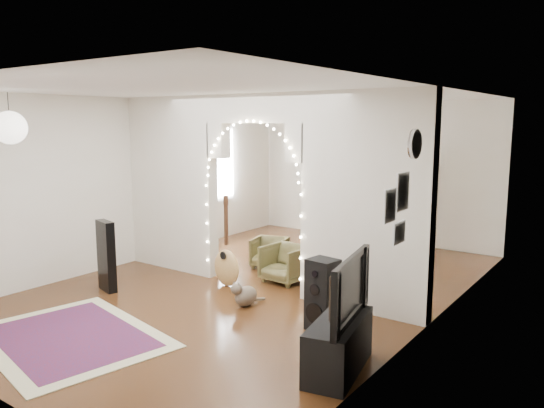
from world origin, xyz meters
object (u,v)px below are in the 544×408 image
Objects in this scene: floor_speaker at (322,295)px; dining_chair_left at (285,264)px; dining_table at (363,228)px; media_console at (339,346)px; bookcase at (375,199)px; acoustic_guitar at (226,253)px; dining_chair_right at (269,252)px.

floor_speaker reaches higher than dining_chair_left.
floor_speaker is at bearing -84.57° from dining_table.
media_console is at bearing -78.04° from dining_table.
dining_table is 1.41m from dining_chair_left.
bookcase reaches higher than floor_speaker.
acoustic_guitar reaches higher than media_console.
dining_chair_left is (0.02, -3.09, -0.59)m from bookcase.
dining_chair_left is (-0.67, -1.17, -0.41)m from dining_table.
media_console is 1.89× the size of dining_chair_right.
acoustic_guitar is 1.85× the size of dining_chair_left.
dining_chair_right is (-0.64, -2.58, -0.62)m from bookcase.
media_console is 0.75× the size of dining_table.
floor_speaker reaches higher than dining_table.
dining_chair_right is at bearing 124.56° from media_console.
acoustic_guitar is at bearing -102.84° from bookcase.
bookcase is at bearing 115.54° from floor_speaker.
dining_chair_right is (-0.65, 0.51, -0.03)m from dining_chair_left.
dining_chair_right is at bearing 146.41° from dining_chair_left.
floor_speaker is 2.54m from dining_table.
dining_chair_left is at bearing 122.84° from media_console.
dining_table is 1.54m from dining_chair_right.
dining_chair_left is 0.83m from dining_chair_right.
acoustic_guitar is 2.01m from floor_speaker.
dining_table is 2.51× the size of dining_chair_right.
dining_table reaches higher than media_console.
dining_table is (0.69, -1.92, -0.18)m from bookcase.
dining_chair_left reaches higher than dining_chair_right.
floor_speaker is 0.82× the size of media_console.
media_console is (2.54, -1.37, -0.23)m from acoustic_guitar.
acoustic_guitar is 0.89m from dining_chair_left.
dining_table is (-0.69, 2.42, 0.28)m from floor_speaker.
floor_speaker is 0.62× the size of dining_table.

